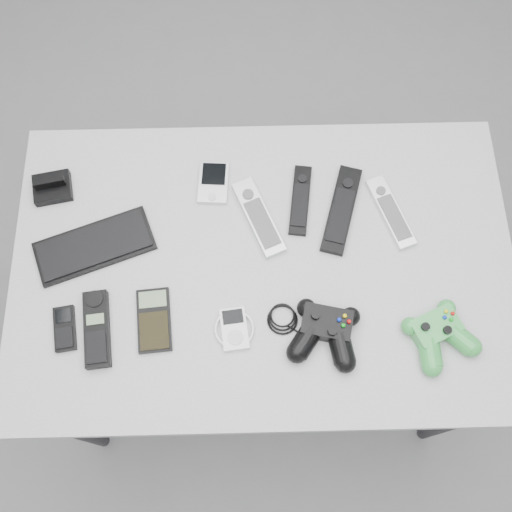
{
  "coord_description": "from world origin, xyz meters",
  "views": [
    {
      "loc": [
        -0.1,
        -0.52,
        2.13
      ],
      "look_at": [
        -0.09,
        -0.01,
        0.82
      ],
      "focal_mm": 42.0,
      "sensor_mm": 36.0,
      "label": 1
    }
  ],
  "objects_px": {
    "cordless_handset": "(97,329)",
    "remote_black_a": "(300,200)",
    "remote_black_b": "(341,209)",
    "controller_green": "(439,333)",
    "calculator": "(154,320)",
    "remote_silver_b": "(391,212)",
    "controller_black": "(326,330)",
    "pda_keyboard": "(94,246)",
    "mobile_phone": "(65,329)",
    "mp3_player": "(234,329)",
    "remote_silver_a": "(259,217)",
    "desk": "(263,274)",
    "pda": "(213,183)"
  },
  "relations": [
    {
      "from": "remote_silver_a",
      "to": "controller_green",
      "type": "bearing_deg",
      "value": -59.78
    },
    {
      "from": "calculator",
      "to": "controller_green",
      "type": "xyz_separation_m",
      "value": [
        0.64,
        -0.05,
        0.02
      ]
    },
    {
      "from": "mp3_player",
      "to": "pda_keyboard",
      "type": "bearing_deg",
      "value": 140.95
    },
    {
      "from": "pda_keyboard",
      "to": "remote_silver_a",
      "type": "xyz_separation_m",
      "value": [
        0.39,
        0.06,
        0.0
      ]
    },
    {
      "from": "pda_keyboard",
      "to": "remote_silver_b",
      "type": "height_order",
      "value": "remote_silver_b"
    },
    {
      "from": "desk",
      "to": "remote_silver_a",
      "type": "xyz_separation_m",
      "value": [
        -0.01,
        0.12,
        0.08
      ]
    },
    {
      "from": "pda_keyboard",
      "to": "remote_black_b",
      "type": "xyz_separation_m",
      "value": [
        0.6,
        0.08,
        0.0
      ]
    },
    {
      "from": "desk",
      "to": "remote_silver_a",
      "type": "relative_size",
      "value": 5.68
    },
    {
      "from": "remote_silver_a",
      "to": "remote_black_b",
      "type": "bearing_deg",
      "value": -17.88
    },
    {
      "from": "remote_black_b",
      "to": "cordless_handset",
      "type": "relative_size",
      "value": 1.33
    },
    {
      "from": "mobile_phone",
      "to": "calculator",
      "type": "distance_m",
      "value": 0.2
    },
    {
      "from": "mobile_phone",
      "to": "calculator",
      "type": "relative_size",
      "value": 0.7
    },
    {
      "from": "pda",
      "to": "calculator",
      "type": "xyz_separation_m",
      "value": [
        -0.13,
        -0.35,
        -0.0
      ]
    },
    {
      "from": "calculator",
      "to": "desk",
      "type": "bearing_deg",
      "value": 22.87
    },
    {
      "from": "pda",
      "to": "cordless_handset",
      "type": "height_order",
      "value": "cordless_handset"
    },
    {
      "from": "pda_keyboard",
      "to": "mp3_player",
      "type": "xyz_separation_m",
      "value": [
        0.33,
        -0.21,
        0.0
      ]
    },
    {
      "from": "desk",
      "to": "remote_black_b",
      "type": "distance_m",
      "value": 0.25
    },
    {
      "from": "remote_silver_a",
      "to": "calculator",
      "type": "distance_m",
      "value": 0.35
    },
    {
      "from": "calculator",
      "to": "controller_green",
      "type": "relative_size",
      "value": 0.95
    },
    {
      "from": "pda_keyboard",
      "to": "remote_black_a",
      "type": "relative_size",
      "value": 1.5
    },
    {
      "from": "remote_silver_b",
      "to": "calculator",
      "type": "relative_size",
      "value": 1.31
    },
    {
      "from": "remote_black_a",
      "to": "mp3_player",
      "type": "xyz_separation_m",
      "value": [
        -0.17,
        -0.32,
        -0.0
      ]
    },
    {
      "from": "controller_black",
      "to": "remote_silver_a",
      "type": "bearing_deg",
      "value": 128.99
    },
    {
      "from": "desk",
      "to": "remote_black_b",
      "type": "bearing_deg",
      "value": 34.6
    },
    {
      "from": "remote_black_b",
      "to": "calculator",
      "type": "bearing_deg",
      "value": -132.84
    },
    {
      "from": "cordless_handset",
      "to": "remote_black_a",
      "type": "bearing_deg",
      "value": 27.14
    },
    {
      "from": "remote_black_b",
      "to": "controller_green",
      "type": "relative_size",
      "value": 1.49
    },
    {
      "from": "cordless_handset",
      "to": "controller_green",
      "type": "distance_m",
      "value": 0.77
    },
    {
      "from": "pda_keyboard",
      "to": "cordless_handset",
      "type": "height_order",
      "value": "cordless_handset"
    },
    {
      "from": "remote_silver_b",
      "to": "controller_black",
      "type": "distance_m",
      "value": 0.35
    },
    {
      "from": "pda",
      "to": "controller_black",
      "type": "relative_size",
      "value": 0.42
    },
    {
      "from": "remote_silver_a",
      "to": "controller_black",
      "type": "xyz_separation_m",
      "value": [
        0.14,
        -0.29,
        0.01
      ]
    },
    {
      "from": "mobile_phone",
      "to": "controller_green",
      "type": "xyz_separation_m",
      "value": [
        0.84,
        -0.03,
        0.02
      ]
    },
    {
      "from": "cordless_handset",
      "to": "controller_green",
      "type": "xyz_separation_m",
      "value": [
        0.77,
        -0.03,
        0.01
      ]
    },
    {
      "from": "remote_black_b",
      "to": "calculator",
      "type": "distance_m",
      "value": 0.52
    },
    {
      "from": "cordless_handset",
      "to": "pda_keyboard",
      "type": "bearing_deg",
      "value": 89.65
    },
    {
      "from": "mobile_phone",
      "to": "mp3_player",
      "type": "height_order",
      "value": "same"
    },
    {
      "from": "controller_green",
      "to": "mobile_phone",
      "type": "bearing_deg",
      "value": 153.41
    },
    {
      "from": "desk",
      "to": "remote_silver_b",
      "type": "xyz_separation_m",
      "value": [
        0.31,
        0.12,
        0.08
      ]
    },
    {
      "from": "controller_black",
      "to": "remote_black_a",
      "type": "bearing_deg",
      "value": 109.3
    },
    {
      "from": "cordless_handset",
      "to": "controller_black",
      "type": "distance_m",
      "value": 0.51
    },
    {
      "from": "remote_black_b",
      "to": "remote_silver_a",
      "type": "bearing_deg",
      "value": -159.01
    },
    {
      "from": "controller_green",
      "to": "calculator",
      "type": "bearing_deg",
      "value": 151.28
    },
    {
      "from": "desk",
      "to": "controller_green",
      "type": "bearing_deg",
      "value": -25.37
    },
    {
      "from": "pda_keyboard",
      "to": "controller_black",
      "type": "distance_m",
      "value": 0.58
    },
    {
      "from": "remote_black_b",
      "to": "controller_green",
      "type": "xyz_separation_m",
      "value": [
        0.19,
        -0.32,
        0.01
      ]
    },
    {
      "from": "remote_black_b",
      "to": "controller_black",
      "type": "relative_size",
      "value": 0.88
    },
    {
      "from": "mobile_phone",
      "to": "controller_green",
      "type": "height_order",
      "value": "controller_green"
    },
    {
      "from": "desk",
      "to": "mp3_player",
      "type": "bearing_deg",
      "value": -114.02
    },
    {
      "from": "remote_silver_a",
      "to": "cordless_handset",
      "type": "bearing_deg",
      "value": -166.49
    }
  ]
}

